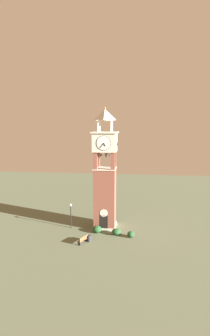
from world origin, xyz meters
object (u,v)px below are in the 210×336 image
Objects in this scene: lamp_post at (71,211)px; park_bench at (83,240)px; clock_tower at (105,179)px.

park_bench is at bearing -59.80° from lamp_post.
park_bench is (-2.07, -5.62, -6.58)m from clock_tower.
clock_tower reaches higher than lamp_post.
lamp_post is (-4.78, -0.97, -4.57)m from clock_tower.
clock_tower is 4.74× the size of lamp_post.
park_bench is 5.75m from lamp_post.
clock_tower is 10.39× the size of park_bench.
lamp_post is at bearing 120.20° from park_bench.
clock_tower is at bearing 69.76° from park_bench.
clock_tower reaches higher than park_bench.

